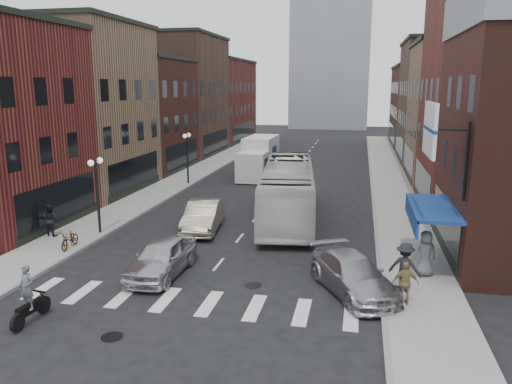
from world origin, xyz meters
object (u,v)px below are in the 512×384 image
Objects in this scene: sedan_left_near at (162,257)px; transit_bus at (288,191)px; bike_rack at (67,240)px; ped_left_solo at (50,220)px; curb_car at (353,275)px; ped_right_c at (425,253)px; billboard_sign at (432,131)px; motorcycle_rider at (28,296)px; ped_right_b at (405,283)px; box_truck at (259,158)px; sedan_left_far at (203,216)px; ped_right_a at (405,267)px; parked_bicycle at (70,239)px; streetlamp_near at (97,181)px; streetlamp_far at (187,149)px.

transit_bus is at bearing 69.89° from sedan_left_near.
bike_rack is 2.65m from ped_left_solo.
ped_right_c reaches higher than curb_car.
billboard_sign is at bearing -0.63° from curb_car.
bike_rack is at bearing 149.50° from ped_left_solo.
motorcycle_rider is 12.94m from ped_right_b.
box_truck is at bearing 93.45° from motorcycle_rider.
sedan_left_near is at bearing 69.56° from motorcycle_rider.
sedan_left_far is (2.34, 11.66, -0.16)m from motorcycle_rider.
sedan_left_near is 9.79m from ped_right_b.
ped_left_solo is (-7.01, -19.67, -0.68)m from box_truck.
ped_left_solo is 17.78m from ped_right_a.
motorcycle_rider is 1.21× the size of ped_left_solo.
parked_bicycle is 0.96× the size of ped_left_solo.
ped_right_b is 0.83× the size of ped_right_c.
ped_left_solo is (-15.50, 3.87, 0.28)m from curb_car.
parked_bicycle is at bearing 30.99° from bike_rack.
ped_right_b is at bearing -45.59° from sedan_left_far.
billboard_sign reaches higher than streetlamp_near.
sedan_left_near is 10.89m from ped_right_c.
sedan_left_far is 10.70m from curb_car.
sedan_left_far is 12.08m from ped_right_c.
streetlamp_far is at bearing 89.31° from bike_rack.
streetlamp_far reaches higher than motorcycle_rider.
streetlamp_near is at bearing 85.76° from bike_rack.
ped_right_b is 3.18m from ped_right_c.
sedan_left_near is 5.88m from parked_bicycle.
streetlamp_far reaches higher than bike_rack.
motorcycle_rider is at bearing -116.81° from sedan_left_near.
ped_right_a is at bearing -12.99° from parked_bicycle.
motorcycle_rider is 5.65m from sedan_left_near.
billboard_sign reaches higher than sedan_left_far.
parked_bicycle is 15.45m from ped_right_a.
bike_rack is at bearing -94.24° from streetlamp_near.
box_truck is 4.14× the size of ped_right_a.
billboard_sign reaches higher than transit_bus.
ped_right_b is at bearing -109.61° from billboard_sign.
parked_bicycle reaches higher than bike_rack.
streetlamp_near is 7.46m from sedan_left_near.
ped_right_b reaches higher than sedan_left_far.
bike_rack is at bearing 161.88° from sedan_left_near.
streetlamp_far reaches higher than ped_left_solo.
ped_right_a reaches higher than sedan_left_far.
sedan_left_far is at bearing 36.16° from parked_bicycle.
streetlamp_far is 0.89× the size of sedan_left_near.
streetlamp_far is 23.20m from curb_car.
billboard_sign reaches higher than ped_right_b.
parked_bicycle is at bearing 119.78° from motorcycle_rider.
box_truck is (-11.17, 22.15, -4.46)m from billboard_sign.
sedan_left_near is (-10.57, -1.17, -5.35)m from billboard_sign.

